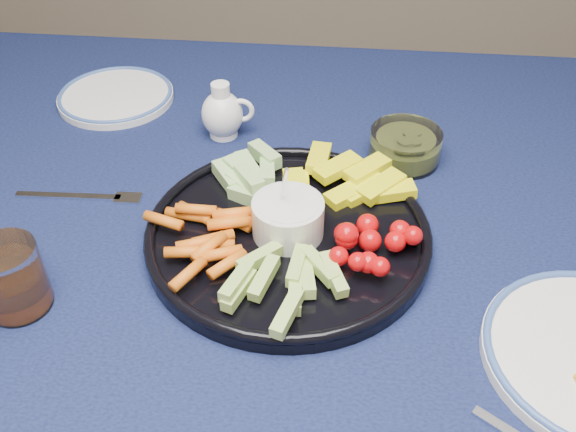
# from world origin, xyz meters

# --- Properties ---
(dining_table) EXTENTS (1.67, 1.07, 0.75)m
(dining_table) POSITION_xyz_m (0.00, 0.00, 0.66)
(dining_table) COLOR #52351B
(dining_table) RESTS_ON ground
(crudite_platter) EXTENTS (0.37, 0.37, 0.12)m
(crudite_platter) POSITION_xyz_m (-0.04, -0.05, 0.77)
(crudite_platter) COLOR black
(crudite_platter) RESTS_ON dining_table
(creamer_pitcher) EXTENTS (0.09, 0.07, 0.09)m
(creamer_pitcher) POSITION_xyz_m (-0.17, 0.19, 0.79)
(creamer_pitcher) COLOR white
(creamer_pitcher) RESTS_ON dining_table
(pickle_bowl) EXTENTS (0.11, 0.11, 0.05)m
(pickle_bowl) POSITION_xyz_m (0.12, 0.15, 0.77)
(pickle_bowl) COLOR silver
(pickle_bowl) RESTS_ON dining_table
(juice_tumbler) EXTENTS (0.08, 0.08, 0.09)m
(juice_tumbler) POSITION_xyz_m (-0.34, -0.19, 0.78)
(juice_tumbler) COLOR silver
(juice_tumbler) RESTS_ON dining_table
(fork_left) EXTENTS (0.18, 0.03, 0.00)m
(fork_left) POSITION_xyz_m (-0.33, 0.01, 0.75)
(fork_left) COLOR silver
(fork_left) RESTS_ON dining_table
(side_plate_extra) EXTENTS (0.20, 0.20, 0.02)m
(side_plate_extra) POSITION_xyz_m (-0.38, 0.28, 0.75)
(side_plate_extra) COLOR white
(side_plate_extra) RESTS_ON dining_table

